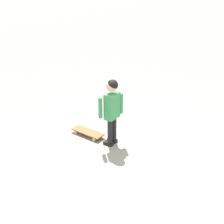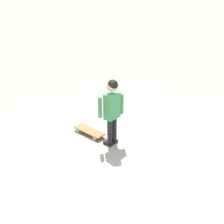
{
  "view_description": "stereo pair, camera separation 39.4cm",
  "coord_description": "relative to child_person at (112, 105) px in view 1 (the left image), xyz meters",
  "views": [
    {
      "loc": [
        -3.92,
        -0.86,
        2.54
      ],
      "look_at": [
        0.17,
        0.29,
        0.55
      ],
      "focal_mm": 50.48,
      "sensor_mm": 36.0,
      "label": 1
    },
    {
      "loc": [
        -3.8,
        -1.24,
        2.54
      ],
      "look_at": [
        0.17,
        0.29,
        0.55
      ],
      "focal_mm": 50.48,
      "sensor_mm": 36.0,
      "label": 2
    }
  ],
  "objects": [
    {
      "name": "ground_plane",
      "position": [
        -0.17,
        -0.29,
        -0.66
      ],
      "size": [
        50.0,
        50.0,
        0.0
      ],
      "primitive_type": "plane",
      "color": "#9E9384"
    },
    {
      "name": "child_person",
      "position": [
        0.0,
        0.0,
        0.0
      ],
      "size": [
        0.3,
        0.31,
        1.06
      ],
      "color": "black",
      "rests_on": "ground"
    },
    {
      "name": "skateboard",
      "position": [
        0.15,
        0.46,
        -0.6
      ],
      "size": [
        0.38,
        0.6,
        0.07
      ],
      "color": "olive",
      "rests_on": "ground"
    }
  ]
}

